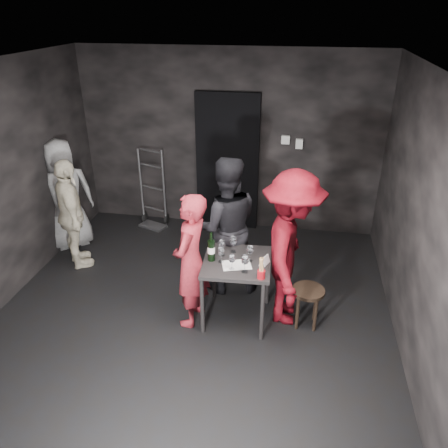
% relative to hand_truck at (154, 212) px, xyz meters
% --- Properties ---
extents(floor, '(4.50, 5.00, 0.02)m').
position_rel_hand_truck_xyz_m(floor, '(1.16, -2.24, -0.22)').
color(floor, black).
rests_on(floor, ground).
extents(ceiling, '(4.50, 5.00, 0.02)m').
position_rel_hand_truck_xyz_m(ceiling, '(1.16, -2.24, 2.48)').
color(ceiling, silver).
rests_on(ceiling, ground).
extents(wall_back, '(4.50, 0.04, 2.70)m').
position_rel_hand_truck_xyz_m(wall_back, '(1.16, 0.26, 1.13)').
color(wall_back, black).
rests_on(wall_back, ground).
extents(wall_front, '(4.50, 0.04, 2.70)m').
position_rel_hand_truck_xyz_m(wall_front, '(1.16, -4.74, 1.13)').
color(wall_front, black).
rests_on(wall_front, ground).
extents(wall_right, '(0.04, 5.00, 2.70)m').
position_rel_hand_truck_xyz_m(wall_right, '(3.41, -2.24, 1.13)').
color(wall_right, black).
rests_on(wall_right, ground).
extents(doorway, '(0.95, 0.10, 2.10)m').
position_rel_hand_truck_xyz_m(doorway, '(1.16, 0.20, 0.83)').
color(doorway, black).
rests_on(doorway, ground).
extents(wallbox_upper, '(0.12, 0.06, 0.12)m').
position_rel_hand_truck_xyz_m(wallbox_upper, '(2.01, 0.21, 1.23)').
color(wallbox_upper, '#B7B7B2').
rests_on(wallbox_upper, wall_back).
extents(wallbox_lower, '(0.10, 0.06, 0.14)m').
position_rel_hand_truck_xyz_m(wallbox_lower, '(2.21, 0.21, 1.18)').
color(wallbox_lower, '#B7B7B2').
rests_on(wallbox_lower, wall_back).
extents(hand_truck, '(0.41, 0.35, 1.24)m').
position_rel_hand_truck_xyz_m(hand_truck, '(0.00, 0.00, 0.00)').
color(hand_truck, '#B2B2B7').
rests_on(hand_truck, floor).
extents(tasting_table, '(0.72, 0.72, 0.75)m').
position_rel_hand_truck_xyz_m(tasting_table, '(1.66, -2.06, 0.43)').
color(tasting_table, black).
rests_on(tasting_table, floor).
extents(stool, '(0.35, 0.35, 0.47)m').
position_rel_hand_truck_xyz_m(stool, '(2.45, -2.06, 0.15)').
color(stool, black).
rests_on(stool, floor).
extents(server_red, '(0.45, 0.62, 1.57)m').
position_rel_hand_truck_xyz_m(server_red, '(1.19, -2.19, 0.56)').
color(server_red, '#AA2430').
rests_on(server_red, floor).
extents(woman_black, '(1.05, 0.75, 1.95)m').
position_rel_hand_truck_xyz_m(woman_black, '(1.44, -1.49, 0.75)').
color(woman_black, black).
rests_on(woman_black, floor).
extents(man_maroon, '(0.63, 1.34, 2.07)m').
position_rel_hand_truck_xyz_m(man_maroon, '(2.22, -1.95, 0.81)').
color(man_maroon, '#5D0811').
rests_on(man_maroon, floor).
extents(bystander_cream, '(0.87, 0.95, 1.50)m').
position_rel_hand_truck_xyz_m(bystander_cream, '(-0.63, -1.33, 0.52)').
color(bystander_cream, beige).
rests_on(bystander_cream, floor).
extents(bystander_grey, '(0.93, 0.88, 1.70)m').
position_rel_hand_truck_xyz_m(bystander_grey, '(-0.97, -0.85, 0.63)').
color(bystander_grey, gray).
rests_on(bystander_grey, floor).
extents(tasting_mat, '(0.35, 0.28, 0.00)m').
position_rel_hand_truck_xyz_m(tasting_mat, '(1.67, -2.15, 0.53)').
color(tasting_mat, white).
rests_on(tasting_mat, tasting_table).
extents(wine_glass_a, '(0.08, 0.08, 0.18)m').
position_rel_hand_truck_xyz_m(wine_glass_a, '(1.50, -2.12, 0.62)').
color(wine_glass_a, white).
rests_on(wine_glass_a, tasting_table).
extents(wine_glass_b, '(0.09, 0.09, 0.20)m').
position_rel_hand_truck_xyz_m(wine_glass_b, '(1.48, -1.98, 0.63)').
color(wine_glass_b, white).
rests_on(wine_glass_b, tasting_table).
extents(wine_glass_c, '(0.09, 0.09, 0.21)m').
position_rel_hand_truck_xyz_m(wine_glass_c, '(1.59, -1.89, 0.63)').
color(wine_glass_c, white).
rests_on(wine_glass_c, tasting_table).
extents(wine_glass_d, '(0.08, 0.08, 0.19)m').
position_rel_hand_truck_xyz_m(wine_glass_d, '(1.64, -2.24, 0.62)').
color(wine_glass_d, white).
rests_on(wine_glass_d, tasting_table).
extents(wine_glass_e, '(0.10, 0.10, 0.21)m').
position_rel_hand_truck_xyz_m(wine_glass_e, '(1.77, -2.26, 0.63)').
color(wine_glass_e, white).
rests_on(wine_glass_e, tasting_table).
extents(wine_glass_f, '(0.09, 0.09, 0.20)m').
position_rel_hand_truck_xyz_m(wine_glass_f, '(1.80, -2.04, 0.62)').
color(wine_glass_f, white).
rests_on(wine_glass_f, tasting_table).
extents(wine_bottle, '(0.08, 0.08, 0.33)m').
position_rel_hand_truck_xyz_m(wine_bottle, '(1.39, -2.10, 0.65)').
color(wine_bottle, black).
rests_on(wine_bottle, tasting_table).
extents(breadstick_cup, '(0.08, 0.08, 0.25)m').
position_rel_hand_truck_xyz_m(breadstick_cup, '(1.95, -2.35, 0.64)').
color(breadstick_cup, '#A30F17').
rests_on(breadstick_cup, tasting_table).
extents(reserved_card, '(0.12, 0.15, 0.10)m').
position_rel_hand_truck_xyz_m(reserved_card, '(1.95, -2.08, 0.57)').
color(reserved_card, white).
rests_on(reserved_card, tasting_table).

